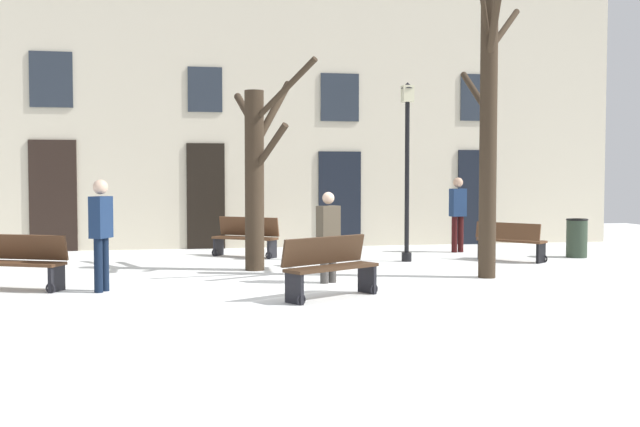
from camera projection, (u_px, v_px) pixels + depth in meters
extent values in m
plane|color=white|center=(335.00, 287.00, 12.72)|extent=(29.83, 29.83, 0.00)
cube|color=beige|center=(279.00, 97.00, 19.85)|extent=(18.64, 0.40, 7.96)
cube|color=black|center=(53.00, 196.00, 18.74)|extent=(1.14, 0.08, 2.78)
cube|color=#262D38|center=(51.00, 79.00, 18.59)|extent=(1.03, 0.06, 1.38)
cube|color=black|center=(206.00, 196.00, 19.41)|extent=(0.97, 0.08, 2.72)
cube|color=#262D38|center=(205.00, 90.00, 19.28)|extent=(0.88, 0.06, 1.15)
cube|color=black|center=(340.00, 199.00, 20.05)|extent=(1.14, 0.08, 2.53)
cube|color=#262D38|center=(340.00, 97.00, 19.92)|extent=(1.03, 0.06, 1.26)
cube|color=black|center=(475.00, 197.00, 20.74)|extent=(1.01, 0.08, 2.59)
cube|color=#262D38|center=(476.00, 98.00, 20.61)|extent=(0.91, 0.06, 1.27)
cylinder|color=#382B1E|center=(488.00, 129.00, 13.79)|extent=(0.32, 0.32, 5.47)
cylinder|color=#382B1E|center=(475.00, 93.00, 14.48)|extent=(0.20, 1.53, 1.00)
cylinder|color=#382B1E|center=(495.00, 20.00, 13.15)|extent=(0.40, 1.18, 1.26)
cylinder|color=#382B1E|center=(503.00, 30.00, 14.16)|extent=(1.02, 0.92, 1.00)
cylinder|color=#382B1E|center=(254.00, 181.00, 14.94)|extent=(0.38, 0.38, 3.57)
cylinder|color=#382B1E|center=(270.00, 148.00, 14.64)|extent=(0.70, 0.82, 0.97)
cylinder|color=#382B1E|center=(272.00, 114.00, 15.34)|extent=(0.99, 0.99, 1.46)
cylinder|color=#382B1E|center=(246.00, 110.00, 15.45)|extent=(0.40, 1.32, 0.83)
cylinder|color=#382B1E|center=(284.00, 91.00, 14.39)|extent=(1.16, 1.26, 1.18)
cylinder|color=black|center=(407.00, 182.00, 16.50)|extent=(0.10, 0.10, 3.49)
cylinder|color=black|center=(407.00, 257.00, 16.58)|extent=(0.22, 0.22, 0.20)
cube|color=beige|center=(407.00, 94.00, 16.40)|extent=(0.24, 0.24, 0.36)
cone|color=black|center=(408.00, 86.00, 16.39)|extent=(0.30, 0.30, 0.14)
cylinder|color=#2D3D2D|center=(577.00, 239.00, 17.39)|extent=(0.47, 0.47, 0.86)
torus|color=black|center=(577.00, 220.00, 17.36)|extent=(0.50, 0.50, 0.04)
cube|color=#3D2819|center=(332.00, 268.00, 11.54)|extent=(1.61, 1.21, 0.05)
cube|color=#3D2819|center=(324.00, 250.00, 11.67)|extent=(1.47, 0.97, 0.43)
cube|color=black|center=(294.00, 288.00, 11.05)|extent=(0.24, 0.34, 0.47)
torus|color=black|center=(301.00, 300.00, 10.94)|extent=(0.16, 0.11, 0.17)
cube|color=black|center=(367.00, 278.00, 12.06)|extent=(0.24, 0.34, 0.47)
torus|color=black|center=(374.00, 289.00, 11.96)|extent=(0.16, 0.11, 0.17)
cube|color=#51331E|center=(245.00, 238.00, 17.48)|extent=(1.52, 1.23, 0.05)
cube|color=#51331E|center=(249.00, 226.00, 17.64)|extent=(1.35, 0.99, 0.44)
cube|color=black|center=(218.00, 246.00, 17.78)|extent=(0.27, 0.35, 0.44)
torus|color=black|center=(215.00, 253.00, 17.65)|extent=(0.16, 0.12, 0.17)
cube|color=black|center=(272.00, 249.00, 17.19)|extent=(0.27, 0.35, 0.44)
torus|color=black|center=(269.00, 255.00, 17.05)|extent=(0.16, 0.12, 0.17)
cube|color=#51331E|center=(13.00, 263.00, 12.40)|extent=(1.77, 1.11, 0.05)
cube|color=#51331E|center=(20.00, 247.00, 12.59)|extent=(1.64, 0.80, 0.42)
cube|color=black|center=(57.00, 278.00, 12.23)|extent=(0.22, 0.41, 0.44)
torus|color=black|center=(50.00, 288.00, 12.06)|extent=(0.17, 0.09, 0.17)
cube|color=#51331E|center=(511.00, 241.00, 16.67)|extent=(1.28, 1.43, 0.05)
cube|color=#51331E|center=(507.00, 231.00, 16.52)|extent=(1.04, 1.23, 0.37)
cube|color=black|center=(541.00, 253.00, 16.24)|extent=(0.32, 0.28, 0.45)
torus|color=black|center=(544.00, 259.00, 16.37)|extent=(0.13, 0.15, 0.17)
cube|color=black|center=(483.00, 249.00, 17.13)|extent=(0.32, 0.28, 0.45)
torus|color=black|center=(486.00, 254.00, 17.26)|extent=(0.13, 0.15, 0.17)
cylinder|color=black|center=(105.00, 264.00, 12.28)|extent=(0.14, 0.14, 0.88)
cylinder|color=black|center=(98.00, 266.00, 12.11)|extent=(0.14, 0.14, 0.88)
cube|color=navy|center=(101.00, 217.00, 12.16)|extent=(0.37, 0.44, 0.68)
sphere|color=beige|center=(100.00, 187.00, 12.13)|extent=(0.24, 0.24, 0.24)
cylinder|color=#350F0F|center=(461.00, 234.00, 18.58)|extent=(0.14, 0.14, 0.89)
cylinder|color=#350F0F|center=(454.00, 234.00, 18.51)|extent=(0.14, 0.14, 0.89)
cube|color=navy|center=(458.00, 203.00, 18.50)|extent=(0.42, 0.30, 0.68)
sphere|color=tan|center=(458.00, 182.00, 18.48)|extent=(0.24, 0.24, 0.24)
cylinder|color=#403D3A|center=(332.00, 261.00, 13.26)|extent=(0.14, 0.14, 0.77)
cylinder|color=#403D3A|center=(324.00, 262.00, 13.16)|extent=(0.14, 0.14, 0.77)
cube|color=#4C4233|center=(328.00, 223.00, 13.18)|extent=(0.44, 0.36, 0.59)
sphere|color=beige|center=(328.00, 198.00, 13.15)|extent=(0.21, 0.21, 0.21)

